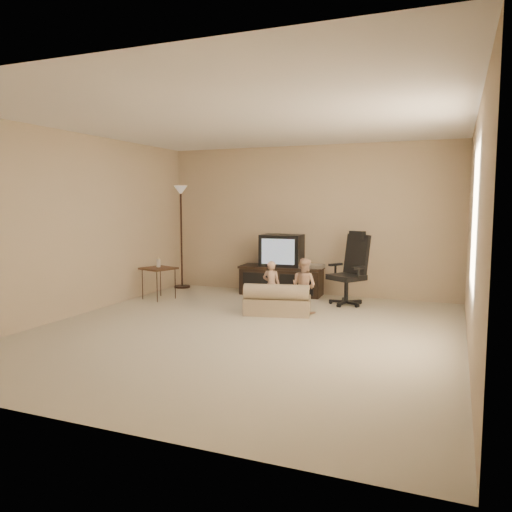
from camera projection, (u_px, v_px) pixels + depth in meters
The scene contains 9 objects.
floor at pixel (244, 332), 6.02m from camera, with size 5.50×5.50×0.00m, color beige.
room_shell at pixel (243, 205), 5.86m from camera, with size 5.50×5.50×5.50m.
tv_stand at pixel (282, 270), 8.41m from camera, with size 1.45×0.60×1.02m.
office_chair at pixel (350, 278), 7.59m from camera, with size 0.71×0.72×1.12m.
side_table at pixel (159, 269), 8.02m from camera, with size 0.58×0.58×0.69m.
floor_lamp at pixel (181, 214), 9.00m from camera, with size 0.29×0.29×1.85m.
child_sofa at pixel (277, 302), 6.94m from camera, with size 1.00×0.70×0.44m.
toddler_left at pixel (271, 285), 7.21m from camera, with size 0.26×0.19×0.72m, color #DBAA89.
toddler_right at pixel (304, 286), 7.01m from camera, with size 0.38×0.21×0.78m, color #DBAA89.
Camera 1 is at (2.34, -5.41, 1.56)m, focal length 35.00 mm.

